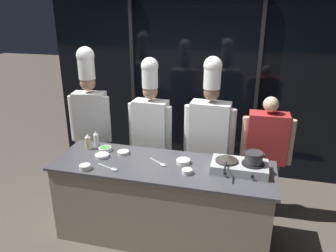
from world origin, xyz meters
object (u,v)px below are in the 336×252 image
Objects in this scene: prep_bowl_bean_sprouts at (85,167)px; prep_bowl_onion at (102,155)px; serving_spoon_solid at (111,168)px; serving_spoon_slotted at (161,164)px; prep_bowl_scallions at (105,149)px; portable_stove at (239,167)px; chef_sous at (151,123)px; stock_pot at (254,157)px; prep_bowl_garlic at (187,171)px; prep_bowl_chicken at (123,152)px; squeeze_bottle_clear at (96,139)px; squeeze_bottle_oil at (88,142)px; chef_head at (90,113)px; person_guest at (266,147)px; prep_bowl_rice at (183,161)px; frying_pan at (227,159)px; chef_line at (210,128)px.

prep_bowl_onion is at bearing 81.37° from prep_bowl_bean_sprouts.
serving_spoon_slotted is at bearing 26.57° from serving_spoon_solid.
portable_stove is at bearing -4.45° from prep_bowl_scallions.
portable_stove is 0.29× the size of chef_sous.
stock_pot is 1.64m from prep_bowl_onion.
stock_pot is 0.68m from prep_bowl_garlic.
prep_bowl_chicken is at bearing -7.32° from prep_bowl_scallions.
squeeze_bottle_clear is at bearing 162.86° from serving_spoon_slotted.
squeeze_bottle_oil is at bearing 176.51° from prep_bowl_chicken.
person_guest is at bearing 173.39° from chef_head.
prep_bowl_chicken is 0.72m from prep_bowl_rice.
prep_bowl_chicken is (0.39, -0.13, -0.07)m from squeeze_bottle_clear.
stock_pot is at bearing -3.55° from squeeze_bottle_oil.
portable_stove is at bearing 12.38° from serving_spoon_solid.
squeeze_bottle_oil reaches higher than prep_bowl_chicken.
portable_stove is 1.59m from prep_bowl_bean_sprouts.
frying_pan is 1.20m from chef_sous.
chef_line reaches higher than prep_bowl_garlic.
prep_bowl_rice is at bearing 111.53° from prep_bowl_garlic.
squeeze_bottle_oil is 1.17m from prep_bowl_rice.
prep_bowl_chicken is 0.83m from chef_head.
prep_bowl_chicken is at bearing -18.62° from squeeze_bottle_clear.
prep_bowl_scallions is at bearing 175.55° from portable_stove.
chef_sous is (0.15, 0.92, 0.18)m from serving_spoon_solid.
chef_sous reaches higher than prep_bowl_scallions.
prep_bowl_garlic is at bearing -7.34° from prep_bowl_onion.
squeeze_bottle_oil is 0.45m from prep_bowl_chicken.
stock_pot is 1.10× the size of squeeze_bottle_oil.
prep_bowl_garlic is at bearing 45.37° from person_guest.
serving_spoon_slotted is (0.88, -0.27, -0.08)m from squeeze_bottle_clear.
frying_pan is 0.71m from chef_line.
prep_bowl_chicken is at bearing 33.89° from chef_line.
frying_pan is at bearing -178.96° from stock_pot.
portable_stove is at bearing 3.40° from serving_spoon_slotted.
chef_line is (1.15, 0.53, 0.17)m from prep_bowl_scallions.
prep_bowl_bean_sprouts is at bearing 103.64° from chef_head.
person_guest is at bearing -176.66° from chef_line.
prep_bowl_bean_sprouts is 0.51× the size of serving_spoon_slotted.
prep_bowl_rice is at bearing -4.61° from prep_bowl_chicken.
chef_sous reaches higher than person_guest.
chef_head reaches higher than prep_bowl_onion.
chef_head is at bearing 131.19° from prep_bowl_scallions.
chef_head is (-1.34, 0.54, 0.26)m from prep_bowl_rice.
squeeze_bottle_oil is 0.62m from serving_spoon_solid.
chef_head is 0.80m from chef_sous.
serving_spoon_slotted is at bearing -17.14° from squeeze_bottle_clear.
serving_spoon_slotted is 0.78m from chef_sous.
prep_bowl_chicken is 0.89× the size of prep_bowl_scallions.
chef_sous reaches higher than prep_bowl_bean_sprouts.
serving_spoon_slotted is at bearing -13.16° from prep_bowl_scallions.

